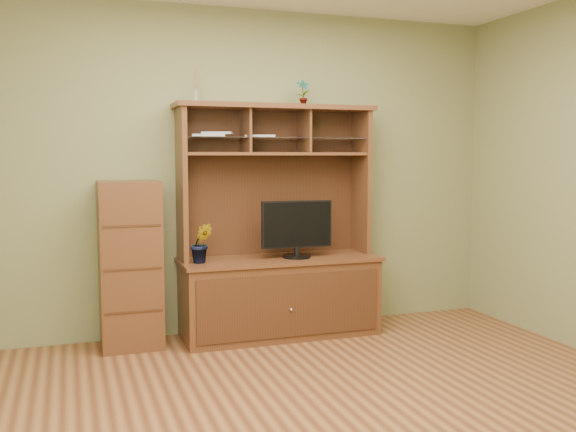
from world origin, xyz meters
name	(u,v)px	position (x,y,z in m)	size (l,w,h in m)	color
room	(342,180)	(0.00, 0.00, 1.35)	(4.54, 4.04, 2.74)	#582E19
media_hutch	(279,272)	(0.20, 1.73, 0.52)	(1.66, 0.61, 1.90)	#4D2616
monitor	(297,228)	(0.33, 1.65, 0.90)	(0.59, 0.23, 0.47)	black
orchid_plant	(201,243)	(-0.46, 1.65, 0.81)	(0.17, 0.14, 0.31)	#25501B
top_plant	(303,93)	(0.44, 1.80, 2.01)	(0.11, 0.08, 0.21)	#276021
reed_diffuser	(195,89)	(-0.46, 1.80, 2.01)	(0.06, 0.06, 0.28)	silver
magazines	(228,135)	(-0.20, 1.81, 1.65)	(0.71, 0.25, 0.04)	#B0B1B5
side_cabinet	(130,265)	(-0.99, 1.77, 0.65)	(0.46, 0.42, 1.29)	#4D2616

